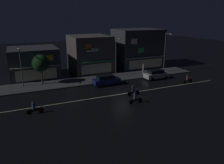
# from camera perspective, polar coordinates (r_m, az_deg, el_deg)

# --- Properties ---
(ground_plane) EXTENTS (140.00, 140.00, 0.00)m
(ground_plane) POSITION_cam_1_polar(r_m,az_deg,el_deg) (31.55, 2.88, -3.06)
(ground_plane) COLOR black
(lane_divider_stripe) EXTENTS (33.49, 0.16, 0.01)m
(lane_divider_stripe) POSITION_cam_1_polar(r_m,az_deg,el_deg) (31.55, 2.88, -3.05)
(lane_divider_stripe) COLOR beige
(lane_divider_stripe) RESTS_ON ground
(sidewalk_far) EXTENTS (35.26, 5.06, 0.14)m
(sidewalk_far) POSITION_cam_1_polar(r_m,az_deg,el_deg) (38.81, -2.64, 0.90)
(sidewalk_far) COLOR #424447
(sidewalk_far) RESTS_ON ground
(storefront_left_block) EXTENTS (8.19, 7.82, 5.25)m
(storefront_left_block) POSITION_cam_1_polar(r_m,az_deg,el_deg) (42.07, -19.55, 4.77)
(storefront_left_block) COLOR #383A3F
(storefront_left_block) RESTS_ON ground
(storefront_center_block) EXTENTS (7.31, 8.04, 6.97)m
(storefront_center_block) POSITION_cam_1_polar(r_m,az_deg,el_deg) (44.02, -5.79, 7.30)
(storefront_center_block) COLOR #56514C
(storefront_center_block) RESTS_ON ground
(storefront_right_block) EXTENTS (9.54, 7.24, 7.96)m
(storefront_right_block) POSITION_cam_1_polar(r_m,az_deg,el_deg) (47.88, 6.60, 8.65)
(storefront_right_block) COLOR #383A3F
(storefront_right_block) RESTS_ON ground
(streetlamp_west) EXTENTS (0.44, 1.64, 6.19)m
(streetlamp_west) POSITION_cam_1_polar(r_m,az_deg,el_deg) (35.90, -22.47, 4.52)
(streetlamp_west) COLOR #47494C
(streetlamp_west) RESTS_ON sidewalk_far
(streetlamp_mid) EXTENTS (0.44, 1.64, 6.92)m
(streetlamp_mid) POSITION_cam_1_polar(r_m,az_deg,el_deg) (39.47, 1.14, 7.38)
(streetlamp_mid) COLOR #47494C
(streetlamp_mid) RESTS_ON sidewalk_far
(streetlamp_east) EXTENTS (0.44, 1.64, 7.46)m
(streetlamp_east) POSITION_cam_1_polar(r_m,az_deg,el_deg) (43.61, 13.68, 8.20)
(streetlamp_east) COLOR #47494C
(streetlamp_east) RESTS_ON sidewalk_far
(pedestrian_on_sidewalk) EXTENTS (0.33, 0.33, 1.93)m
(pedestrian_on_sidewalk) POSITION_cam_1_polar(r_m,az_deg,el_deg) (41.62, 8.07, 3.24)
(pedestrian_on_sidewalk) COLOR gray
(pedestrian_on_sidewalk) RESTS_ON sidewalk_far
(street_tree) EXTENTS (2.68, 2.68, 4.70)m
(street_tree) POSITION_cam_1_polar(r_m,az_deg,el_deg) (36.60, -17.93, 4.61)
(street_tree) COLOR #473323
(street_tree) RESTS_ON sidewalk_far
(parked_car_near_kerb) EXTENTS (4.30, 1.98, 1.67)m
(parked_car_near_kerb) POSITION_cam_1_polar(r_m,az_deg,el_deg) (39.30, 11.32, 1.99)
(parked_car_near_kerb) COLOR silver
(parked_car_near_kerb) RESTS_ON ground
(parked_car_trailing) EXTENTS (4.30, 1.98, 1.67)m
(parked_car_trailing) POSITION_cam_1_polar(r_m,az_deg,el_deg) (35.16, -1.51, 0.56)
(parked_car_trailing) COLOR navy
(parked_car_trailing) RESTS_ON ground
(motorcycle_lead) EXTENTS (1.90, 0.60, 1.52)m
(motorcycle_lead) POSITION_cam_1_polar(r_m,az_deg,el_deg) (30.88, 5.51, -2.32)
(motorcycle_lead) COLOR black
(motorcycle_lead) RESTS_ON ground
(motorcycle_following) EXTENTS (1.90, 0.60, 1.52)m
(motorcycle_following) POSITION_cam_1_polar(r_m,az_deg,el_deg) (28.21, 6.05, -4.24)
(motorcycle_following) COLOR black
(motorcycle_following) RESTS_ON ground
(motorcycle_opposite_lane) EXTENTS (1.90, 0.60, 1.52)m
(motorcycle_opposite_lane) POSITION_cam_1_polar(r_m,az_deg,el_deg) (38.25, 18.94, 0.62)
(motorcycle_opposite_lane) COLOR black
(motorcycle_opposite_lane) RESTS_ON ground
(motorcycle_trailing_far) EXTENTS (1.90, 0.60, 1.52)m
(motorcycle_trailing_far) POSITION_cam_1_polar(r_m,az_deg,el_deg) (26.65, -19.36, -6.44)
(motorcycle_trailing_far) COLOR black
(motorcycle_trailing_far) RESTS_ON ground
(traffic_cone) EXTENTS (0.36, 0.36, 0.55)m
(traffic_cone) POSITION_cam_1_polar(r_m,az_deg,el_deg) (39.52, 10.93, 1.21)
(traffic_cone) COLOR orange
(traffic_cone) RESTS_ON ground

